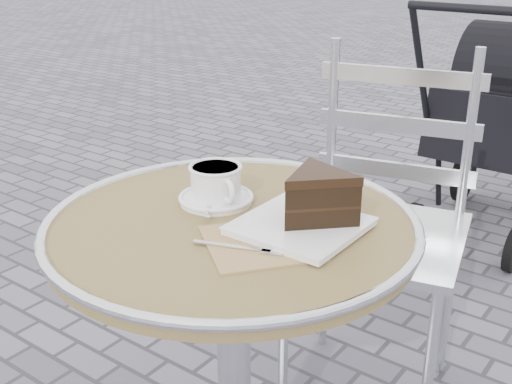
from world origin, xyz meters
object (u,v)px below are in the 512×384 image
Objects in this scene: bistro_chair at (388,187)px; baby_stroller at (501,129)px; cafe_table at (233,296)px; cappuccino_set at (216,186)px; cake_plate_set at (313,203)px.

baby_stroller reaches higher than bistro_chair.
baby_stroller is at bearing 90.94° from cafe_table.
bistro_chair is at bearing 87.48° from cafe_table.
cappuccino_set is 1.87m from baby_stroller.
cafe_table is 0.27m from cake_plate_set.
baby_stroller reaches higher than cappuccino_set.
baby_stroller reaches higher than cafe_table.
bistro_chair reaches higher than cappuccino_set.
bistro_chair is (-0.11, 0.58, -0.18)m from cake_plate_set.
cappuccino_set is 0.17× the size of bistro_chair.
bistro_chair is (0.03, 0.64, 0.04)m from cafe_table.
bistro_chair is 1.27m from baby_stroller.
baby_stroller is at bearing 113.06° from cappuccino_set.
baby_stroller reaches higher than cake_plate_set.
bistro_chair is (0.11, 0.58, -0.16)m from cappuccino_set.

